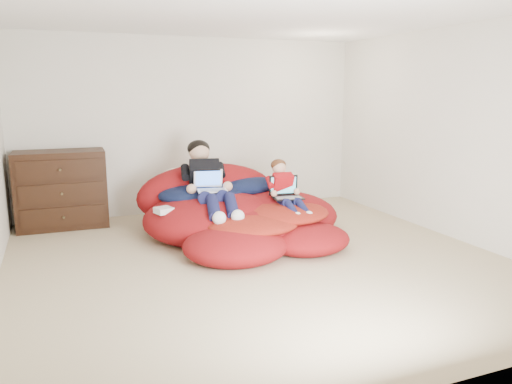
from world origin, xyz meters
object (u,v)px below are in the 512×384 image
at_px(younger_boy, 285,188).
at_px(laptop_white, 210,185).
at_px(dresser, 62,189).
at_px(older_boy, 207,178).
at_px(beanbag_pile, 239,214).
at_px(laptop_black, 286,192).

distance_m(younger_boy, laptop_white, 0.89).
relative_size(dresser, younger_boy, 1.36).
bearing_deg(older_boy, younger_boy, -25.95).
bearing_deg(beanbag_pile, laptop_black, -30.65).
xyz_separation_m(beanbag_pile, laptop_black, (0.50, -0.29, 0.29)).
xyz_separation_m(dresser, younger_boy, (2.50, -1.48, 0.10)).
height_order(older_boy, laptop_white, older_boy).
bearing_deg(younger_boy, older_boy, 154.05).
xyz_separation_m(beanbag_pile, older_boy, (-0.35, 0.14, 0.44)).
xyz_separation_m(beanbag_pile, laptop_white, (-0.35, 0.02, 0.39)).
height_order(dresser, laptop_black, dresser).
bearing_deg(younger_boy, laptop_black, -90.00).
distance_m(beanbag_pile, younger_boy, 0.66).
relative_size(younger_boy, laptop_white, 2.13).
height_order(beanbag_pile, laptop_black, beanbag_pile).
bearing_deg(older_boy, beanbag_pile, -22.07).
relative_size(beanbag_pile, younger_boy, 2.97).
xyz_separation_m(older_boy, younger_boy, (0.85, -0.41, -0.10)).
bearing_deg(laptop_white, younger_boy, -18.83).
relative_size(dresser, older_boy, 0.82).
bearing_deg(laptop_black, younger_boy, 90.00).
distance_m(beanbag_pile, laptop_black, 0.65).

